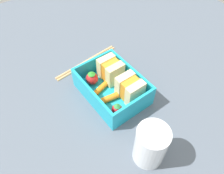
# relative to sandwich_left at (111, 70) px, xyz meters

# --- Properties ---
(ground_plane) EXTENTS (1.20, 1.20, 0.02)m
(ground_plane) POSITION_rel_sandwich_left_xyz_m (0.04, -0.02, -0.05)
(ground_plane) COLOR #515C69
(bento_tray) EXTENTS (0.17, 0.12, 0.01)m
(bento_tray) POSITION_rel_sandwich_left_xyz_m (0.04, -0.02, -0.03)
(bento_tray) COLOR #1CA3C0
(bento_tray) RESTS_ON ground_plane
(bento_rim) EXTENTS (0.17, 0.12, 0.05)m
(bento_rim) POSITION_rel_sandwich_left_xyz_m (0.04, -0.02, -0.00)
(bento_rim) COLOR #1CA3C0
(bento_rim) RESTS_ON bento_tray
(sandwich_left) EXTENTS (0.06, 0.05, 0.06)m
(sandwich_left) POSITION_rel_sandwich_left_xyz_m (0.00, 0.00, 0.00)
(sandwich_left) COLOR beige
(sandwich_left) RESTS_ON bento_tray
(sandwich_center_left) EXTENTS (0.06, 0.05, 0.06)m
(sandwich_center_left) POSITION_rel_sandwich_left_xyz_m (0.07, 0.00, 0.00)
(sandwich_center_left) COLOR beige
(sandwich_center_left) RESTS_ON bento_tray
(strawberry_far_left) EXTENTS (0.03, 0.03, 0.04)m
(strawberry_far_left) POSITION_rel_sandwich_left_xyz_m (-0.01, -0.05, -0.01)
(strawberry_far_left) COLOR red
(strawberry_far_left) RESTS_ON bento_tray
(carrot_stick_far_left) EXTENTS (0.03, 0.05, 0.01)m
(carrot_stick_far_left) POSITION_rel_sandwich_left_xyz_m (0.02, -0.04, -0.02)
(carrot_stick_far_left) COLOR orange
(carrot_stick_far_left) RESTS_ON bento_tray
(carrot_stick_left) EXTENTS (0.02, 0.05, 0.02)m
(carrot_stick_left) POSITION_rel_sandwich_left_xyz_m (0.06, -0.05, -0.02)
(carrot_stick_left) COLOR orange
(carrot_stick_left) RESTS_ON bento_tray
(strawberry_left) EXTENTS (0.03, 0.03, 0.03)m
(strawberry_left) POSITION_rel_sandwich_left_xyz_m (0.10, -0.05, -0.01)
(strawberry_left) COLOR red
(strawberry_left) RESTS_ON bento_tray
(chopstick_pair) EXTENTS (0.03, 0.20, 0.01)m
(chopstick_pair) POSITION_rel_sandwich_left_xyz_m (-0.10, -0.01, -0.04)
(chopstick_pair) COLOR tan
(chopstick_pair) RESTS_ON ground_plane
(drinking_glass) EXTENTS (0.06, 0.06, 0.10)m
(drinking_glass) POSITION_rel_sandwich_left_xyz_m (0.21, -0.06, 0.01)
(drinking_glass) COLOR white
(drinking_glass) RESTS_ON ground_plane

